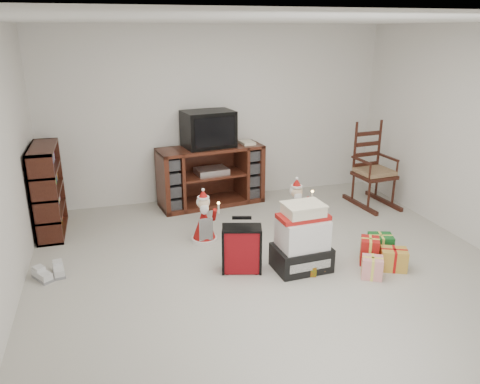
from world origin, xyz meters
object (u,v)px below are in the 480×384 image
(santa_figurine, at_px, (296,210))
(red_suitcase, at_px, (242,249))
(bookshelf, at_px, (48,192))
(rocking_chair, at_px, (372,176))
(teddy_bear, at_px, (314,257))
(gift_pile, at_px, (302,241))
(sneaker_pair, at_px, (51,273))
(gift_cluster, at_px, (383,257))
(mrs_claus_figurine, at_px, (204,221))
(crt_television, at_px, (208,129))
(tv_stand, at_px, (211,176))

(santa_figurine, bearing_deg, red_suitcase, -137.75)
(bookshelf, xyz_separation_m, rocking_chair, (4.39, -0.21, -0.11))
(bookshelf, relative_size, teddy_bear, 3.30)
(gift_pile, distance_m, sneaker_pair, 2.63)
(red_suitcase, xyz_separation_m, santa_figurine, (0.98, 0.89, 0.00))
(red_suitcase, height_order, gift_cluster, red_suitcase)
(bookshelf, height_order, mrs_claus_figurine, bookshelf)
(sneaker_pair, relative_size, crt_television, 0.47)
(tv_stand, height_order, crt_television, crt_television)
(gift_pile, distance_m, santa_figurine, 1.08)
(teddy_bear, distance_m, gift_cluster, 0.75)
(bookshelf, xyz_separation_m, mrs_claus_figurine, (1.78, -0.80, -0.28))
(tv_stand, distance_m, santa_figurine, 1.46)
(bookshelf, bearing_deg, gift_cluster, -29.52)
(tv_stand, bearing_deg, red_suitcase, -101.61)
(rocking_chair, relative_size, mrs_claus_figurine, 1.91)
(teddy_bear, bearing_deg, crt_television, 104.93)
(tv_stand, xyz_separation_m, mrs_claus_figurine, (-0.37, -1.22, -0.18))
(tv_stand, bearing_deg, rocking_chair, -23.52)
(bookshelf, distance_m, gift_pile, 3.18)
(crt_television, bearing_deg, mrs_claus_figurine, -114.86)
(bookshelf, relative_size, rocking_chair, 0.89)
(gift_pile, xyz_separation_m, red_suitcase, (-0.62, 0.13, -0.06))
(santa_figurine, relative_size, gift_cluster, 0.87)
(gift_cluster, distance_m, crt_television, 2.95)
(sneaker_pair, distance_m, crt_television, 2.87)
(rocking_chair, xyz_separation_m, sneaker_pair, (-4.32, -1.01, -0.38))
(mrs_claus_figurine, bearing_deg, sneaker_pair, -165.94)
(sneaker_pair, bearing_deg, teddy_bear, -36.73)
(gift_pile, distance_m, mrs_claus_figurine, 1.30)
(tv_stand, distance_m, rocking_chair, 2.33)
(rocking_chair, distance_m, teddy_bear, 2.33)
(crt_television, bearing_deg, bookshelf, -177.07)
(tv_stand, height_order, santa_figurine, tv_stand)
(santa_figurine, relative_size, sneaker_pair, 1.88)
(rocking_chair, distance_m, santa_figurine, 1.52)
(mrs_claus_figurine, distance_m, gift_cluster, 2.08)
(mrs_claus_figurine, relative_size, gift_cluster, 0.84)
(sneaker_pair, bearing_deg, santa_figurine, -14.74)
(teddy_bear, relative_size, sneaker_pair, 0.94)
(tv_stand, bearing_deg, santa_figurine, -62.60)
(mrs_claus_figurine, relative_size, sneaker_pair, 1.82)
(teddy_bear, distance_m, sneaker_pair, 2.75)
(teddy_bear, distance_m, santa_figurine, 1.11)
(rocking_chair, height_order, red_suitcase, rocking_chair)
(bookshelf, height_order, sneaker_pair, bookshelf)
(bookshelf, xyz_separation_m, gift_pile, (2.63, -1.78, -0.22))
(bookshelf, relative_size, mrs_claus_figurine, 1.70)
(red_suitcase, xyz_separation_m, teddy_bear, (0.74, -0.19, -0.11))
(rocking_chair, height_order, mrs_claus_figurine, rocking_chair)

